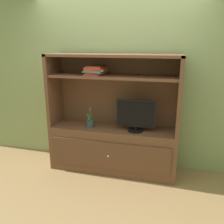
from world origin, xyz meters
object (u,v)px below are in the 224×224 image
Objects in this scene: tv_monitor at (136,115)px; potted_plant at (90,123)px; media_console at (113,136)px; magazine_stack at (96,70)px.

potted_plant is at bearing 179.01° from tv_monitor.
media_console is 0.99m from magazine_stack.
media_console is at bearing 169.53° from tv_monitor.
tv_monitor is (0.34, -0.06, 0.37)m from media_console.
media_console reaches higher than tv_monitor.
magazine_stack is at bearing 26.03° from potted_plant.
media_console is at bearing 8.83° from potted_plant.
magazine_stack is (-0.25, -0.01, 0.96)m from media_console.
tv_monitor is at bearing -5.12° from magazine_stack.
potted_plant is (-0.33, -0.05, 0.19)m from media_console.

